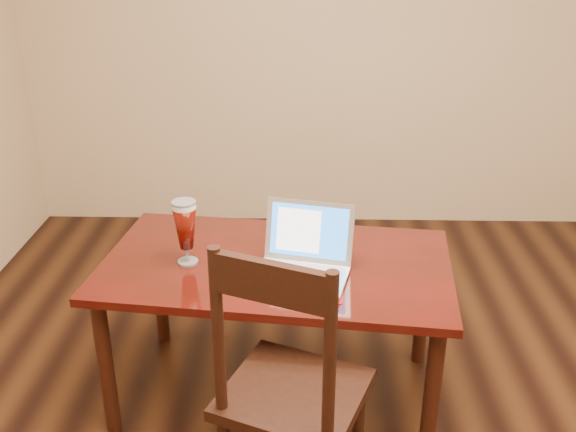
{
  "coord_description": "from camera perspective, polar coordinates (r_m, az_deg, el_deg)",
  "views": [
    {
      "loc": [
        -0.39,
        -1.76,
        1.93
      ],
      "look_at": [
        -0.44,
        0.49,
        0.92
      ],
      "focal_mm": 40.0,
      "sensor_mm": 36.0,
      "label": 1
    }
  ],
  "objects": [
    {
      "name": "dining_table",
      "position": [
        2.69,
        -1.21,
        -5.37
      ],
      "size": [
        1.52,
        0.97,
        0.95
      ],
      "rotation": [
        0.0,
        0.0,
        -0.12
      ],
      "color": "#480B09",
      "rests_on": "ground"
    },
    {
      "name": "room_shell",
      "position": [
        1.81,
        14.52,
        18.1
      ],
      "size": [
        4.51,
        5.01,
        2.71
      ],
      "color": "#CBAE87",
      "rests_on": "ground"
    },
    {
      "name": "dining_chair",
      "position": [
        2.24,
        0.15,
        -15.38
      ],
      "size": [
        0.59,
        0.58,
        1.08
      ],
      "rotation": [
        0.0,
        0.0,
        -0.39
      ],
      "color": "black",
      "rests_on": "ground"
    }
  ]
}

